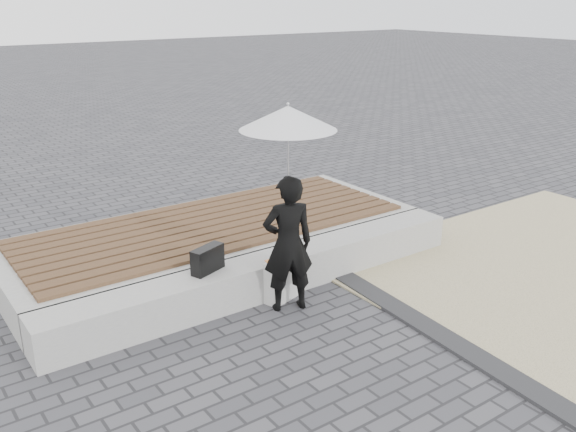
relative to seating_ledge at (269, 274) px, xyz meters
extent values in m
plane|color=#46454A|center=(0.00, -1.60, -0.20)|extent=(80.00, 80.00, 0.00)
cube|color=#292A2C|center=(0.75, -2.10, -0.18)|extent=(0.61, 5.20, 0.04)
cube|color=#B0AFAA|center=(0.00, 0.00, 0.00)|extent=(5.00, 0.45, 0.40)
cube|color=#AEADA8|center=(0.00, 1.20, 0.00)|extent=(5.00, 2.00, 0.40)
imported|color=black|center=(-0.05, -0.44, 0.51)|extent=(0.60, 0.49, 1.41)
cylinder|color=silver|center=(-0.05, -0.44, 1.19)|extent=(0.02, 0.02, 0.92)
cone|color=silver|center=(-0.05, -0.44, 1.77)|extent=(0.92, 0.92, 0.23)
sphere|color=silver|center=(-0.05, -0.44, 1.89)|extent=(0.03, 0.03, 0.03)
cube|color=black|center=(-0.70, 0.05, 0.33)|extent=(0.40, 0.25, 0.26)
cube|color=silver|center=(0.01, -0.24, 0.02)|extent=(0.46, 0.29, 0.45)
cube|color=#DD4735|center=(0.01, -0.29, 0.25)|extent=(0.35, 0.25, 0.01)
camera|label=1|loc=(-3.41, -5.14, 2.84)|focal=39.15mm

